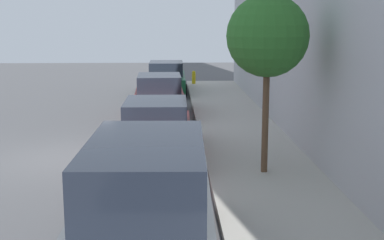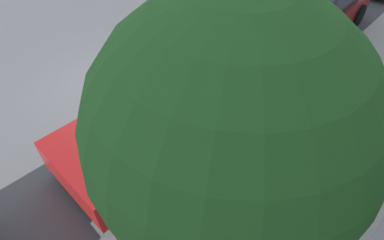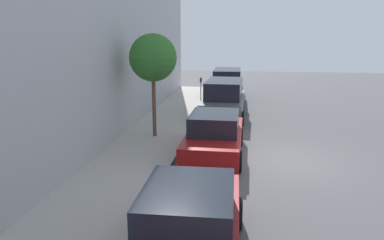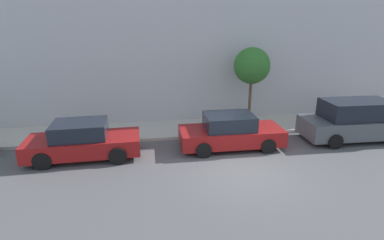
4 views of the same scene
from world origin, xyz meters
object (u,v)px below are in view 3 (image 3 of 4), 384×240
Objects in this scene: parking_meter_near at (201,86)px; street_tree at (153,58)px; parked_minivan_second at (224,100)px; parked_sedan_fourth at (189,228)px; parked_minivan_nearest at (227,84)px; parked_sedan_third at (214,136)px.

street_tree reaches higher than parking_meter_near.
street_tree is (2.50, 4.32, 2.31)m from parked_minivan_second.
parked_minivan_second is at bearing 111.46° from parking_meter_near.
parked_minivan_second is 5.50m from street_tree.
parked_sedan_fourth is 3.24× the size of parking_meter_near.
parked_sedan_fourth is at bearing 90.69° from parked_minivan_nearest.
parking_meter_near is at bearing -68.54° from parked_minivan_second.
parked_sedan_third is at bearing 145.41° from street_tree.
parked_sedan_third is at bearing 90.30° from parked_minivan_second.
parking_meter_near is (1.53, 1.49, 0.09)m from parked_minivan_nearest.
parking_meter_near is (1.70, -10.29, 0.29)m from parked_sedan_third.
parked_minivan_nearest is at bearing -89.20° from parked_sedan_third.
parked_minivan_nearest is at bearing -89.31° from parked_sedan_fourth.
parking_meter_near is at bearing -83.97° from parked_sedan_fourth.
parked_sedan_third is at bearing 99.35° from parking_meter_near.
parking_meter_near is (1.75, -16.53, 0.29)m from parked_sedan_fourth.
parked_minivan_second is 1.09× the size of parked_sedan_fourth.
street_tree is at bearing 84.41° from parking_meter_near.
street_tree reaches higher than parked_sedan_fourth.
parked_sedan_third is (-0.16, 11.79, -0.20)m from parked_minivan_nearest.
parking_meter_near is at bearing 44.24° from parked_minivan_nearest.
parked_sedan_fourth is 1.13× the size of street_tree.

